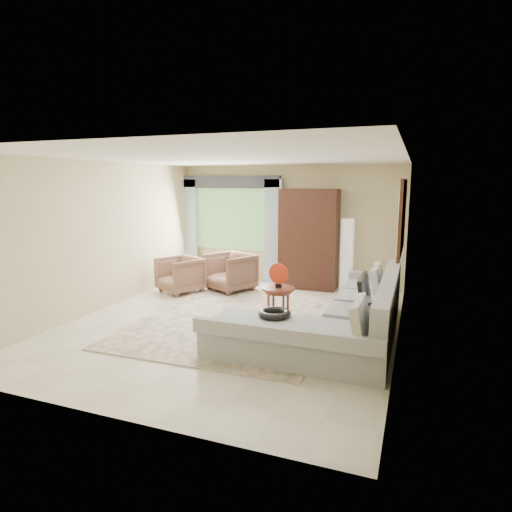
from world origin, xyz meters
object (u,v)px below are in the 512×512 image
at_px(sectional_sofa, 344,322).
at_px(armchair_left, 180,275).
at_px(potted_plant, 200,267).
at_px(armchair_right, 230,272).
at_px(floor_lamp, 347,255).
at_px(tv_screen, 365,293).
at_px(coffee_table, 278,303).
at_px(armoire, 309,239).

height_order(sectional_sofa, armchair_left, sectional_sofa).
xyz_separation_m(armchair_left, potted_plant, (-0.19, 1.23, -0.08)).
distance_m(armchair_left, armchair_right, 1.03).
height_order(armchair_left, floor_lamp, floor_lamp).
bearing_deg(potted_plant, sectional_sofa, -36.67).
relative_size(tv_screen, armchair_left, 0.93).
height_order(armchair_left, armchair_right, armchair_right).
bearing_deg(armchair_left, coffee_table, 4.91).
height_order(sectional_sofa, armoire, armoire).
relative_size(tv_screen, armchair_right, 0.86).
bearing_deg(armchair_right, armchair_left, -125.98).
bearing_deg(armchair_right, floor_lamp, 48.39).
bearing_deg(coffee_table, sectional_sofa, -26.88).
height_order(tv_screen, armoire, armoire).
bearing_deg(floor_lamp, armoire, -175.71).
distance_m(armchair_right, potted_plant, 1.35).
xyz_separation_m(potted_plant, floor_lamp, (3.36, 0.14, 0.47)).
relative_size(tv_screen, armoire, 0.35).
height_order(potted_plant, floor_lamp, floor_lamp).
bearing_deg(floor_lamp, armchair_right, -158.27).
relative_size(sectional_sofa, armchair_left, 4.33).
bearing_deg(armoire, potted_plant, -178.31).
bearing_deg(potted_plant, armchair_right, -34.65).
xyz_separation_m(coffee_table, armoire, (-0.07, 2.31, 0.77)).
bearing_deg(armchair_right, tv_screen, -7.91).
height_order(tv_screen, potted_plant, tv_screen).
distance_m(sectional_sofa, tv_screen, 0.51).
relative_size(sectional_sofa, armchair_right, 4.01).
distance_m(armchair_left, floor_lamp, 3.47).
height_order(sectional_sofa, potted_plant, sectional_sofa).
relative_size(sectional_sofa, armoire, 1.65).
relative_size(sectional_sofa, coffee_table, 6.39).
xyz_separation_m(armoire, floor_lamp, (0.80, 0.06, -0.30)).
relative_size(coffee_table, armoire, 0.26).
height_order(tv_screen, armchair_left, tv_screen).
distance_m(potted_plant, floor_lamp, 3.39).
bearing_deg(armoire, coffee_table, -88.35).
distance_m(sectional_sofa, coffee_table, 1.31).
bearing_deg(floor_lamp, armchair_left, -156.60).
height_order(tv_screen, coffee_table, tv_screen).
relative_size(tv_screen, potted_plant, 1.31).
bearing_deg(coffee_table, potted_plant, 139.63).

